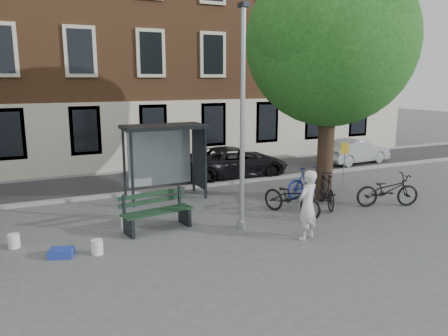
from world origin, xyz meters
TOP-DOWN VIEW (x-y plane):
  - ground at (0.00, 0.00)m, footprint 90.00×90.00m
  - road at (0.00, 7.00)m, footprint 40.00×4.00m
  - curb_near at (0.00, 5.00)m, footprint 40.00×0.25m
  - curb_far at (0.00, 9.00)m, footprint 40.00×0.25m
  - building_row at (0.00, 13.00)m, footprint 30.00×8.00m
  - lamppost at (0.00, 0.00)m, footprint 0.28×0.35m
  - tree_right at (4.01, 1.38)m, footprint 5.76×5.60m
  - bus_shelter at (-0.61, 4.11)m, footprint 2.85×1.45m
  - painter at (1.20, -1.43)m, footprint 0.80×0.68m
  - bench at (-2.21, 0.95)m, footprint 2.08×0.97m
  - bike_a at (5.41, -0.05)m, footprint 2.24×1.40m
  - bike_b at (3.68, 1.95)m, footprint 1.89×0.61m
  - bike_c at (2.00, 0.49)m, footprint 1.45×2.24m
  - bike_d at (3.52, 0.74)m, footprint 1.24×1.97m
  - car_dark at (2.75, 6.09)m, footprint 4.79×2.26m
  - car_silver at (9.69, 6.36)m, footprint 3.85×1.71m
  - blue_crate at (-4.84, 0.02)m, footprint 0.65×0.55m
  - bucket_a at (-4.03, -0.18)m, footprint 0.34×0.34m
  - bucket_b at (-5.87, 1.11)m, footprint 0.34×0.34m
  - bucket_c at (-3.00, 1.28)m, footprint 0.29×0.29m
  - notice_sign at (5.47, 2.24)m, footprint 0.31×0.13m

SIDE VIEW (x-z plane):
  - ground at x=0.00m, z-range 0.00..0.00m
  - road at x=0.00m, z-range 0.00..0.01m
  - curb_near at x=0.00m, z-range 0.00..0.12m
  - curb_far at x=0.00m, z-range 0.00..0.12m
  - blue_crate at x=-4.84m, z-range 0.00..0.20m
  - bucket_a at x=-4.03m, z-range 0.00..0.36m
  - bucket_b at x=-5.87m, z-range 0.00..0.36m
  - bucket_c at x=-3.00m, z-range 0.00..0.36m
  - bench at x=-2.21m, z-range -0.04..0.99m
  - bike_a at x=5.41m, z-range 0.00..1.11m
  - bike_c at x=2.00m, z-range 0.00..1.11m
  - bike_b at x=3.68m, z-range 0.00..1.12m
  - bike_d at x=3.52m, z-range 0.00..1.15m
  - car_silver at x=9.69m, z-range 0.00..1.23m
  - car_dark at x=2.75m, z-range 0.00..1.32m
  - painter at x=1.20m, z-range 0.00..1.86m
  - notice_sign at x=5.47m, z-range 0.40..2.23m
  - bus_shelter at x=-0.61m, z-range 0.61..3.23m
  - lamppost at x=0.00m, z-range -0.27..5.84m
  - tree_right at x=4.01m, z-range 1.52..9.72m
  - building_row at x=0.00m, z-range 0.00..14.00m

